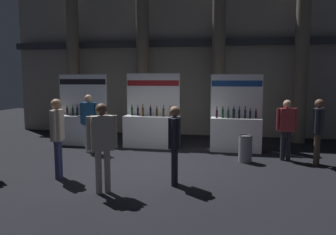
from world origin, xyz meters
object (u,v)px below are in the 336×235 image
(exhibitor_booth_1, at_px, (151,128))
(visitor_3, at_px, (57,132))
(visitor_0, at_px, (102,140))
(visitor_5, at_px, (89,118))
(visitor_1, at_px, (286,125))
(exhibitor_booth_2, at_px, (236,131))
(visitor_6, at_px, (175,139))
(visitor_4, at_px, (318,126))
(exhibitor_booth_0, at_px, (80,127))
(trash_bin, at_px, (245,149))

(exhibitor_booth_1, height_order, visitor_3, exhibitor_booth_1)
(visitor_0, height_order, visitor_5, visitor_0)
(visitor_5, bearing_deg, visitor_1, 174.82)
(visitor_0, bearing_deg, visitor_5, -96.91)
(visitor_1, distance_m, visitor_5, 5.54)
(exhibitor_booth_2, bearing_deg, visitor_1, -35.93)
(visitor_6, bearing_deg, exhibitor_booth_1, 16.14)
(visitor_4, bearing_deg, visitor_3, -46.05)
(exhibitor_booth_0, distance_m, exhibitor_booth_1, 2.43)
(visitor_0, bearing_deg, visitor_4, 178.14)
(trash_bin, xyz_separation_m, visitor_3, (-4.06, -2.21, 0.68))
(exhibitor_booth_0, xyz_separation_m, exhibitor_booth_1, (2.43, 0.03, 0.01))
(exhibitor_booth_2, bearing_deg, visitor_0, -120.55)
(visitor_4, relative_size, visitor_6, 1.03)
(visitor_0, relative_size, visitor_4, 1.03)
(trash_bin, bearing_deg, exhibitor_booth_0, 165.24)
(visitor_5, relative_size, visitor_6, 1.06)
(exhibitor_booth_2, relative_size, visitor_3, 1.32)
(visitor_1, height_order, visitor_4, visitor_4)
(exhibitor_booth_0, relative_size, exhibitor_booth_2, 1.00)
(trash_bin, relative_size, visitor_3, 0.41)
(exhibitor_booth_1, bearing_deg, exhibitor_booth_0, -179.39)
(visitor_6, bearing_deg, visitor_4, -60.53)
(trash_bin, bearing_deg, exhibitor_booth_2, 99.95)
(trash_bin, relative_size, visitor_4, 0.42)
(visitor_3, relative_size, visitor_5, 1.02)
(visitor_4, distance_m, visitor_5, 6.25)
(visitor_3, bearing_deg, exhibitor_booth_0, -174.69)
(exhibitor_booth_0, xyz_separation_m, visitor_6, (3.82, -3.57, 0.37))
(exhibitor_booth_1, bearing_deg, visitor_1, -14.55)
(visitor_0, xyz_separation_m, visitor_3, (-1.32, 0.70, 0.01))
(exhibitor_booth_0, relative_size, trash_bin, 3.27)
(trash_bin, height_order, visitor_1, visitor_1)
(trash_bin, bearing_deg, exhibitor_booth_1, 153.72)
(exhibitor_booth_2, relative_size, visitor_6, 1.42)
(trash_bin, bearing_deg, visitor_3, -151.42)
(trash_bin, distance_m, visitor_1, 1.28)
(exhibitor_booth_0, height_order, visitor_6, exhibitor_booth_0)
(exhibitor_booth_1, xyz_separation_m, visitor_5, (-1.59, -1.13, 0.41))
(exhibitor_booth_2, bearing_deg, exhibitor_booth_0, 179.34)
(exhibitor_booth_2, height_order, visitor_4, exhibitor_booth_2)
(trash_bin, distance_m, visitor_5, 4.54)
(visitor_4, xyz_separation_m, visitor_5, (-6.24, 0.23, 0.02))
(visitor_4, bearing_deg, visitor_6, -32.93)
(trash_bin, bearing_deg, visitor_5, 176.25)
(visitor_0, xyz_separation_m, visitor_6, (1.25, 0.74, -0.06))
(visitor_0, height_order, visitor_6, visitor_0)
(visitor_0, relative_size, visitor_1, 1.06)
(visitor_0, distance_m, visitor_3, 1.49)
(visitor_4, xyz_separation_m, visitor_6, (-3.26, -2.24, -0.03))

